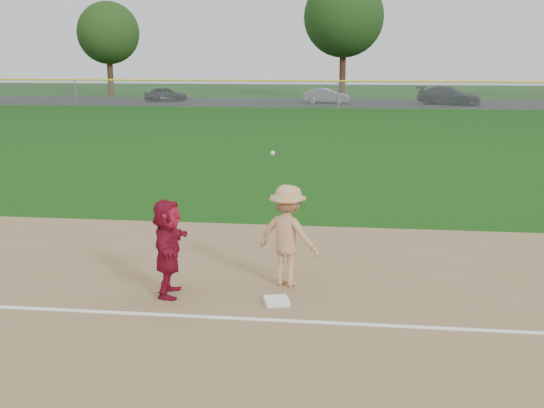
# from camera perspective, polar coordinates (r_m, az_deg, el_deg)

# --- Properties ---
(ground) EXTENTS (160.00, 160.00, 0.00)m
(ground) POSITION_cam_1_polar(r_m,az_deg,el_deg) (11.16, -0.97, -8.19)
(ground) COLOR #12400C
(ground) RESTS_ON ground
(foul_line) EXTENTS (60.00, 0.10, 0.01)m
(foul_line) POSITION_cam_1_polar(r_m,az_deg,el_deg) (10.41, -1.61, -9.60)
(foul_line) COLOR white
(foul_line) RESTS_ON infield_dirt
(parking_asphalt) EXTENTS (120.00, 10.00, 0.01)m
(parking_asphalt) POSITION_cam_1_polar(r_m,az_deg,el_deg) (56.49, 5.73, 8.42)
(parking_asphalt) COLOR black
(parking_asphalt) RESTS_ON ground
(first_base) EXTENTS (0.47, 0.47, 0.08)m
(first_base) POSITION_cam_1_polar(r_m,az_deg,el_deg) (11.02, 0.39, -8.12)
(first_base) COLOR white
(first_base) RESTS_ON infield_dirt
(base_runner) EXTENTS (0.66, 1.56, 1.63)m
(base_runner) POSITION_cam_1_polar(r_m,az_deg,el_deg) (11.30, -8.70, -3.63)
(base_runner) COLOR maroon
(base_runner) RESTS_ON infield_dirt
(car_left) EXTENTS (3.84, 2.81, 1.22)m
(car_left) POSITION_cam_1_polar(r_m,az_deg,el_deg) (58.60, -8.89, 9.07)
(car_left) COLOR black
(car_left) RESTS_ON parking_asphalt
(car_mid) EXTENTS (3.80, 1.74, 1.21)m
(car_mid) POSITION_cam_1_polar(r_m,az_deg,el_deg) (55.86, 4.53, 9.02)
(car_mid) COLOR slate
(car_mid) RESTS_ON parking_asphalt
(car_right) EXTENTS (5.31, 3.88, 1.43)m
(car_right) POSITION_cam_1_polar(r_m,az_deg,el_deg) (55.91, 14.58, 8.78)
(car_right) COLOR black
(car_right) RESTS_ON parking_asphalt
(first_base_play) EXTENTS (1.29, 1.09, 2.41)m
(first_base_play) POSITION_cam_1_polar(r_m,az_deg,el_deg) (11.66, 1.32, -2.65)
(first_base_play) COLOR #AEADB0
(first_base_play) RESTS_ON infield_dirt
(outfield_fence) EXTENTS (110.00, 0.12, 110.00)m
(outfield_fence) POSITION_cam_1_polar(r_m,az_deg,el_deg) (50.40, 5.58, 10.16)
(outfield_fence) COLOR #999EA0
(outfield_fence) RESTS_ON ground
(tree_1) EXTENTS (5.80, 5.80, 8.75)m
(tree_1) POSITION_cam_1_polar(r_m,az_deg,el_deg) (67.58, -13.54, 13.74)
(tree_1) COLOR #382214
(tree_1) RESTS_ON ground
(tree_2) EXTENTS (7.00, 7.00, 10.58)m
(tree_2) POSITION_cam_1_polar(r_m,az_deg,el_deg) (61.93, 6.02, 15.29)
(tree_2) COLOR #351E13
(tree_2) RESTS_ON ground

